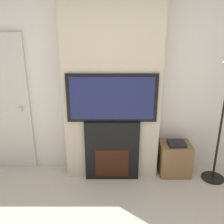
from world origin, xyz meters
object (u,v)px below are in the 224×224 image
Objects in this scene: television at (112,98)px; fireplace at (112,150)px; floor_lamp at (224,105)px; media_stand at (175,158)px.

fireplace is at bearing 90.00° from television.
fireplace is 0.49× the size of floor_lamp.
floor_lamp is (1.45, -0.05, -0.08)m from television.
television is at bearing -90.00° from fireplace.
floor_lamp is at bearing -1.80° from television.
floor_lamp is at bearing -1.88° from fireplace.
television is at bearing 178.20° from floor_lamp.
floor_lamp is 1.03m from media_stand.
fireplace reaches higher than media_stand.
television is 1.32m from media_stand.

